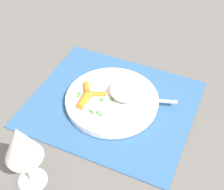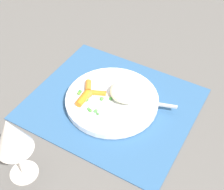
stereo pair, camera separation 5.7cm
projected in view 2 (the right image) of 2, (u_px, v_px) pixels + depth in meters
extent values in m
plane|color=#565451|center=(112.00, 104.00, 0.82)|extent=(2.40, 2.40, 0.00)
cube|color=#2D5684|center=(112.00, 103.00, 0.82)|extent=(0.41, 0.35, 0.01)
cylinder|color=white|center=(112.00, 100.00, 0.81)|extent=(0.23, 0.23, 0.02)
ellipsoid|color=beige|center=(126.00, 92.00, 0.79)|extent=(0.08, 0.08, 0.04)
cylinder|color=orange|center=(83.00, 98.00, 0.79)|extent=(0.02, 0.05, 0.02)
cylinder|color=orange|center=(98.00, 93.00, 0.80)|extent=(0.05, 0.03, 0.01)
cylinder|color=orange|center=(87.00, 87.00, 0.82)|extent=(0.03, 0.04, 0.02)
cylinder|color=orange|center=(85.00, 98.00, 0.79)|extent=(0.02, 0.06, 0.01)
sphere|color=#4EA146|center=(89.00, 109.00, 0.77)|extent=(0.01, 0.01, 0.01)
sphere|color=#56A240|center=(102.00, 99.00, 0.79)|extent=(0.01, 0.01, 0.01)
sphere|color=green|center=(83.00, 101.00, 0.79)|extent=(0.01, 0.01, 0.01)
sphere|color=#52A437|center=(89.00, 84.00, 0.83)|extent=(0.01, 0.01, 0.01)
sphere|color=green|center=(102.00, 99.00, 0.79)|extent=(0.01, 0.01, 0.01)
sphere|color=green|center=(109.00, 98.00, 0.80)|extent=(0.01, 0.01, 0.01)
sphere|color=green|center=(80.00, 91.00, 0.81)|extent=(0.01, 0.01, 0.01)
sphere|color=#5B9A30|center=(79.00, 93.00, 0.81)|extent=(0.01, 0.01, 0.01)
sphere|color=green|center=(88.00, 84.00, 0.83)|extent=(0.01, 0.01, 0.01)
sphere|color=#4DAA47|center=(96.00, 111.00, 0.76)|extent=(0.01, 0.01, 0.01)
sphere|color=#4E8E47|center=(97.00, 113.00, 0.76)|extent=(0.01, 0.01, 0.01)
sphere|color=green|center=(90.00, 111.00, 0.77)|extent=(0.01, 0.01, 0.01)
sphere|color=#56AF45|center=(93.00, 91.00, 0.81)|extent=(0.01, 0.01, 0.01)
sphere|color=green|center=(87.00, 100.00, 0.79)|extent=(0.01, 0.01, 0.01)
cube|color=silver|center=(101.00, 95.00, 0.80)|extent=(0.05, 0.03, 0.01)
cube|color=silver|center=(143.00, 102.00, 0.79)|extent=(0.16, 0.06, 0.01)
cylinder|color=silver|center=(24.00, 172.00, 0.68)|extent=(0.06, 0.06, 0.00)
cylinder|color=silver|center=(20.00, 160.00, 0.64)|extent=(0.01, 0.01, 0.09)
cone|color=silver|center=(11.00, 135.00, 0.59)|extent=(0.07, 0.07, 0.08)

